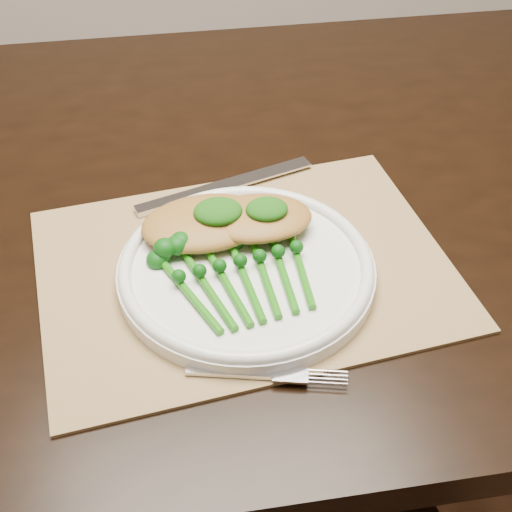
{
  "coord_description": "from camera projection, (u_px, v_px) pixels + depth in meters",
  "views": [
    {
      "loc": [
        -0.17,
        -0.68,
        1.29
      ],
      "look_at": [
        -0.08,
        -0.12,
        0.78
      ],
      "focal_mm": 50.0,
      "sensor_mm": 36.0,
      "label": 1
    }
  ],
  "objects": [
    {
      "name": "floor",
      "position": [
        288.0,
        511.0,
        1.38
      ],
      "size": [
        4.0,
        4.0,
        0.0
      ],
      "primitive_type": "plane",
      "color": "brown",
      "rests_on": "ground"
    },
    {
      "name": "chicken_fillet_left",
      "position": [
        205.0,
        223.0,
        0.8
      ],
      "size": [
        0.15,
        0.11,
        0.03
      ],
      "primitive_type": "ellipsoid",
      "rotation": [
        0.0,
        0.0,
        0.1
      ],
      "color": "#AC7832",
      "rests_on": "dinner_plate"
    },
    {
      "name": "broccolini_bundle",
      "position": [
        245.0,
        279.0,
        0.74
      ],
      "size": [
        0.18,
        0.19,
        0.04
      ],
      "rotation": [
        0.0,
        0.0,
        0.2
      ],
      "color": "#1C6B0E",
      "rests_on": "dinner_plate"
    },
    {
      "name": "chicken_fillet_right",
      "position": [
        257.0,
        218.0,
        0.8
      ],
      "size": [
        0.12,
        0.09,
        0.02
      ],
      "primitive_type": "ellipsoid",
      "rotation": [
        0.0,
        0.0,
        -0.02
      ],
      "color": "#AC7832",
      "rests_on": "dinner_plate"
    },
    {
      "name": "dining_table",
      "position": [
        241.0,
        366.0,
        1.16
      ],
      "size": [
        1.61,
        0.91,
        0.75
      ],
      "rotation": [
        0.0,
        0.0,
        0.01
      ],
      "color": "black",
      "rests_on": "ground"
    },
    {
      "name": "placemat",
      "position": [
        245.0,
        268.0,
        0.79
      ],
      "size": [
        0.49,
        0.38,
        0.0
      ],
      "primitive_type": "cube",
      "rotation": [
        0.0,
        0.0,
        0.13
      ],
      "color": "#9B7B4E",
      "rests_on": "dining_table"
    },
    {
      "name": "knife",
      "position": [
        208.0,
        190.0,
        0.88
      ],
      "size": [
        0.23,
        0.09,
        0.01
      ],
      "rotation": [
        0.0,
        0.0,
        0.31
      ],
      "color": "silver",
      "rests_on": "placemat"
    },
    {
      "name": "dinner_plate",
      "position": [
        246.0,
        268.0,
        0.77
      ],
      "size": [
        0.28,
        0.28,
        0.03
      ],
      "color": "white",
      "rests_on": "placemat"
    },
    {
      "name": "pesto_dollop_right",
      "position": [
        267.0,
        209.0,
        0.79
      ],
      "size": [
        0.05,
        0.04,
        0.02
      ],
      "primitive_type": "ellipsoid",
      "color": "#0F4309",
      "rests_on": "chicken_fillet_right"
    },
    {
      "name": "pesto_dollop_left",
      "position": [
        218.0,
        211.0,
        0.79
      ],
      "size": [
        0.05,
        0.05,
        0.02
      ],
      "primitive_type": "ellipsoid",
      "color": "#0F4309",
      "rests_on": "chicken_fillet_left"
    },
    {
      "name": "fork",
      "position": [
        277.0,
        374.0,
        0.67
      ],
      "size": [
        0.15,
        0.05,
        0.0
      ],
      "rotation": [
        0.0,
        0.0,
        -0.22
      ],
      "color": "silver",
      "rests_on": "placemat"
    }
  ]
}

